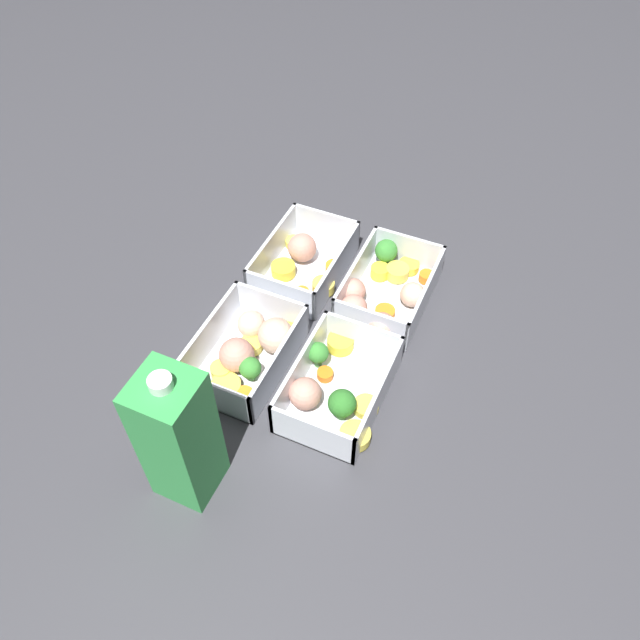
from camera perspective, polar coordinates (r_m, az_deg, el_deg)
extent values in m
plane|color=#38383D|center=(0.89, 0.00, -0.83)|extent=(4.00, 4.00, 0.00)
cube|color=silver|center=(0.82, 1.70, -6.88)|extent=(0.17, 0.11, 0.00)
cube|color=silver|center=(0.79, 5.40, -7.13)|extent=(0.17, 0.01, 0.06)
cube|color=silver|center=(0.81, -1.81, -4.56)|extent=(0.17, 0.01, 0.06)
cube|color=silver|center=(0.76, -0.73, -10.50)|extent=(0.01, 0.11, 0.06)
cube|color=silver|center=(0.85, 3.91, -1.65)|extent=(0.01, 0.11, 0.06)
cylinder|color=orange|center=(0.83, 0.47, -4.99)|extent=(0.02, 0.02, 0.01)
cylinder|color=#49883F|center=(0.84, -0.18, -3.78)|extent=(0.01, 0.01, 0.02)
sphere|color=#388433|center=(0.83, -0.18, -3.00)|extent=(0.03, 0.03, 0.03)
cylinder|color=#DBC647|center=(0.78, 3.21, -10.54)|extent=(0.06, 0.06, 0.01)
cylinder|color=yellow|center=(0.86, 1.87, -2.10)|extent=(0.05, 0.05, 0.02)
cylinder|color=#DBC647|center=(0.80, 4.22, -7.88)|extent=(0.04, 0.04, 0.01)
cylinder|color=#407A37|center=(0.79, 1.98, -8.46)|extent=(0.01, 0.01, 0.02)
sphere|color=#2D7228|center=(0.78, 2.02, -7.61)|extent=(0.04, 0.04, 0.04)
sphere|color=tan|center=(0.79, -1.36, -6.74)|extent=(0.06, 0.06, 0.04)
cube|color=silver|center=(0.93, 6.25, 2.01)|extent=(0.17, 0.11, 0.00)
cube|color=silver|center=(0.91, 9.60, 2.10)|extent=(0.17, 0.01, 0.06)
cube|color=silver|center=(0.93, 3.22, 4.12)|extent=(0.17, 0.01, 0.06)
cube|color=silver|center=(0.86, 4.53, -0.46)|extent=(0.01, 0.11, 0.06)
cube|color=silver|center=(0.97, 8.04, 6.30)|extent=(0.01, 0.11, 0.06)
sphere|color=tan|center=(0.89, 3.09, 1.08)|extent=(0.05, 0.05, 0.04)
sphere|color=beige|center=(0.92, 8.45, 2.33)|extent=(0.04, 0.04, 0.04)
cylinder|color=#49883F|center=(0.98, 5.98, 5.44)|extent=(0.01, 0.01, 0.02)
sphere|color=#388433|center=(0.96, 6.08, 6.33)|extent=(0.03, 0.03, 0.03)
sphere|color=tan|center=(0.87, 5.64, -0.61)|extent=(0.06, 0.06, 0.04)
cylinder|color=orange|center=(0.90, 5.94, 0.64)|extent=(0.04, 0.04, 0.01)
cylinder|color=yellow|center=(0.96, 5.49, 4.43)|extent=(0.04, 0.04, 0.02)
sphere|color=tan|center=(0.91, 3.08, 2.70)|extent=(0.05, 0.05, 0.04)
cylinder|color=#DBC647|center=(0.96, 7.09, 4.36)|extent=(0.05, 0.05, 0.02)
cylinder|color=orange|center=(0.96, 9.68, 3.92)|extent=(0.02, 0.02, 0.01)
cylinder|color=yellow|center=(0.97, 8.11, 4.89)|extent=(0.04, 0.04, 0.01)
cube|color=silver|center=(0.86, -6.81, -3.74)|extent=(0.17, 0.11, 0.00)
cube|color=silver|center=(0.82, -3.64, -3.89)|extent=(0.17, 0.01, 0.06)
cube|color=silver|center=(0.86, -10.14, -1.48)|extent=(0.17, 0.01, 0.06)
cube|color=silver|center=(0.80, -9.81, -6.88)|extent=(0.01, 0.11, 0.06)
cube|color=silver|center=(0.88, -4.42, 1.17)|extent=(0.01, 0.11, 0.06)
sphere|color=beige|center=(0.87, -6.31, -0.36)|extent=(0.06, 0.06, 0.04)
cylinder|color=yellow|center=(0.87, -3.00, -1.15)|extent=(0.04, 0.04, 0.01)
cylinder|color=#DBC647|center=(0.84, -9.03, -4.57)|extent=(0.04, 0.04, 0.02)
cylinder|color=#49883F|center=(0.83, -6.30, -5.06)|extent=(0.01, 0.01, 0.01)
sphere|color=#388433|center=(0.82, -6.40, -4.37)|extent=(0.03, 0.03, 0.03)
cylinder|color=#DBC647|center=(0.86, -6.30, -2.30)|extent=(0.04, 0.04, 0.01)
sphere|color=beige|center=(0.85, -4.07, -1.42)|extent=(0.05, 0.05, 0.05)
cylinder|color=orange|center=(0.81, -6.94, -6.94)|extent=(0.03, 0.03, 0.01)
sphere|color=tan|center=(0.83, -7.62, -3.19)|extent=(0.07, 0.07, 0.05)
cylinder|color=yellow|center=(0.84, -12.01, -5.80)|extent=(0.05, 0.05, 0.02)
cylinder|color=#DBC647|center=(0.83, -8.58, -6.04)|extent=(0.05, 0.05, 0.01)
cube|color=silver|center=(0.97, -1.43, 4.45)|extent=(0.17, 0.11, 0.00)
cube|color=silver|center=(0.93, 1.57, 4.64)|extent=(0.17, 0.01, 0.06)
cube|color=silver|center=(0.97, -4.40, 6.46)|extent=(0.17, 0.01, 0.06)
cube|color=silver|center=(0.90, -3.69, 2.26)|extent=(0.01, 0.11, 0.06)
cube|color=silver|center=(1.01, 0.55, 8.53)|extent=(0.01, 0.11, 0.06)
cylinder|color=orange|center=(0.92, -1.67, 2.43)|extent=(0.03, 0.03, 0.01)
cylinder|color=yellow|center=(0.96, -3.38, 4.63)|extent=(0.05, 0.05, 0.02)
cylinder|color=orange|center=(0.92, -2.85, 2.05)|extent=(0.03, 0.03, 0.02)
cylinder|color=orange|center=(0.96, 1.30, 4.80)|extent=(0.03, 0.03, 0.01)
cylinder|color=#DBC647|center=(1.00, -2.35, 7.07)|extent=(0.04, 0.04, 0.01)
sphere|color=tan|center=(0.97, -1.65, 6.64)|extent=(0.05, 0.05, 0.05)
cylinder|color=#DBC647|center=(0.93, 0.31, 3.11)|extent=(0.04, 0.04, 0.02)
cube|color=green|center=(0.70, -12.80, -10.43)|extent=(0.07, 0.07, 0.19)
cylinder|color=white|center=(0.61, -14.39, -5.60)|extent=(0.02, 0.02, 0.01)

